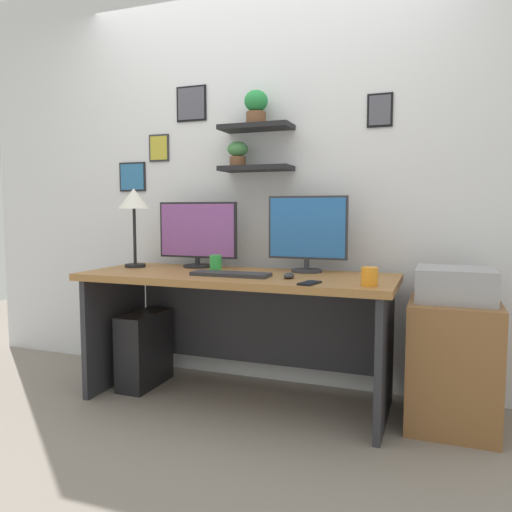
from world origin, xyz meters
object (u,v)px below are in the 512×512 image
object	(u,v)px
monitor_right	(307,232)
drawer_cabinet	(452,363)
coffee_mug	(369,276)
cell_phone	(310,283)
desk_lamp	(134,204)
printer	(455,285)
monitor_left	(198,234)
computer_mouse	(289,276)
computer_tower_left	(145,349)
pen_cup	(216,263)
desk	(240,307)
keyboard	(231,274)

from	to	relation	value
monitor_right	drawer_cabinet	size ratio (longest dim) A/B	0.73
coffee_mug	drawer_cabinet	distance (m)	0.68
cell_phone	desk_lamp	bearing A→B (deg)	176.54
coffee_mug	printer	size ratio (longest dim) A/B	0.24
monitor_left	computer_mouse	size ratio (longest dim) A/B	5.92
monitor_left	computer_tower_left	bearing A→B (deg)	-148.11
printer	cell_phone	bearing A→B (deg)	-153.15
coffee_mug	pen_cup	distance (m)	0.95
monitor_left	drawer_cabinet	size ratio (longest dim) A/B	0.82
desk	coffee_mug	size ratio (longest dim) A/B	19.92
desk_lamp	computer_tower_left	distance (m)	0.93
drawer_cabinet	printer	xyz separation A→B (m)	(0.00, 0.00, 0.41)
monitor_left	cell_phone	size ratio (longest dim) A/B	3.81
pen_cup	computer_tower_left	distance (m)	0.76
pen_cup	monitor_left	bearing A→B (deg)	139.03
computer_mouse	computer_tower_left	size ratio (longest dim) A/B	0.19
desk	keyboard	distance (m)	0.27
monitor_right	printer	distance (m)	0.86
monitor_left	coffee_mug	size ratio (longest dim) A/B	5.92
desk	monitor_left	distance (m)	0.57
desk	computer_tower_left	bearing A→B (deg)	-178.13
coffee_mug	pen_cup	xyz separation A→B (m)	(-0.92, 0.24, 0.01)
desk_lamp	cell_phone	xyz separation A→B (m)	(1.23, -0.33, -0.40)
monitor_left	computer_mouse	world-z (taller)	monitor_left
computer_mouse	pen_cup	xyz separation A→B (m)	(-0.49, 0.13, 0.04)
monitor_right	desk	bearing A→B (deg)	-155.92
coffee_mug	printer	distance (m)	0.49
cell_phone	printer	world-z (taller)	printer
printer	pen_cup	bearing A→B (deg)	-177.56
desk	coffee_mug	xyz separation A→B (m)	(0.78, -0.26, 0.25)
keyboard	pen_cup	distance (m)	0.21
keyboard	monitor_left	bearing A→B (deg)	138.70
drawer_cabinet	monitor_left	bearing A→B (deg)	175.26
drawer_cabinet	coffee_mug	bearing A→B (deg)	-143.02
keyboard	printer	world-z (taller)	printer
drawer_cabinet	computer_tower_left	world-z (taller)	drawer_cabinet
computer_mouse	desk_lamp	world-z (taller)	desk_lamp
coffee_mug	computer_tower_left	xyz separation A→B (m)	(-1.42, 0.24, -0.56)
desk_lamp	desk	bearing A→B (deg)	-1.63
monitor_left	desk_lamp	xyz separation A→B (m)	(-0.38, -0.14, 0.19)
monitor_right	pen_cup	world-z (taller)	monitor_right
keyboard	computer_mouse	xyz separation A→B (m)	(0.33, 0.01, 0.01)
monitor_left	pen_cup	distance (m)	0.32
desk	cell_phone	bearing A→B (deg)	-31.96
desk_lamp	coffee_mug	size ratio (longest dim) A/B	5.55
desk_lamp	computer_mouse	bearing A→B (deg)	-9.01
printer	computer_tower_left	xyz separation A→B (m)	(-1.82, -0.06, -0.50)
coffee_mug	printer	bearing A→B (deg)	36.98
monitor_right	computer_mouse	xyz separation A→B (m)	(-0.02, -0.31, -0.22)
monitor_left	keyboard	size ratio (longest dim) A/B	1.21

